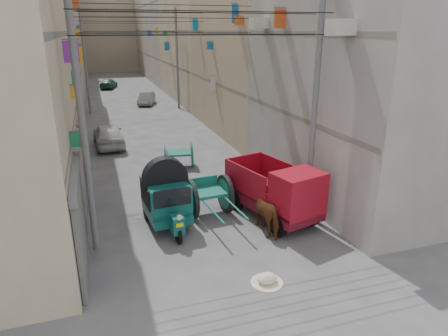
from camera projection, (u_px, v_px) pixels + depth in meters
name	position (u px, v px, depth m)	size (l,w,h in m)	color
building_row_left	(28.00, 28.00, 34.06)	(8.00, 62.00, 14.00)	#C2B093
building_row_right	(208.00, 28.00, 38.73)	(8.00, 62.00, 14.00)	#9A9490
end_cap_building	(107.00, 29.00, 65.01)	(22.00, 10.00, 13.00)	#9E927C
shutters_left	(82.00, 161.00, 15.54)	(0.18, 14.40, 2.88)	#4B4B50
signboards	(143.00, 76.00, 26.18)	(8.22, 40.52, 5.67)	#1B9750
utility_poles	(153.00, 75.00, 21.82)	(7.40, 22.20, 8.00)	#5F5F61
overhead_cables	(158.00, 20.00, 18.57)	(7.40, 22.52, 1.12)	black
auto_rickshaw	(166.00, 196.00, 13.33)	(1.64, 2.67, 1.85)	black
tonga_cart	(209.00, 196.00, 14.25)	(1.56, 3.18, 1.39)	black
mini_truck	(280.00, 195.00, 13.61)	(2.48, 3.94, 2.05)	black
second_cart	(179.00, 154.00, 19.28)	(1.55, 1.42, 1.21)	#145B50
feed_sack	(267.00, 278.00, 10.51)	(0.54, 0.43, 0.27)	beige
horse	(270.00, 211.00, 13.06)	(0.77, 1.70, 1.43)	brown
distant_car_white	(109.00, 135.00, 22.68)	(1.57, 3.90, 1.33)	#BDBDBD
distant_car_grey	(146.00, 99.00, 35.52)	(1.12, 3.22, 1.06)	#5B605C
distant_car_green	(108.00, 84.00, 45.39)	(1.49, 3.66, 1.06)	#1D5635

